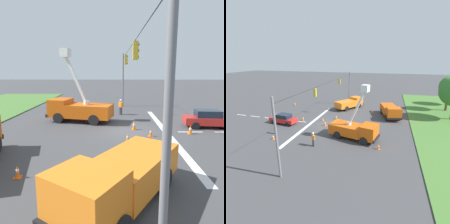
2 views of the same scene
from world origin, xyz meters
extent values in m
plane|color=#424244|center=(0.00, 0.00, 0.00)|extent=(200.00, 200.00, 0.00)
cube|color=silver|center=(0.00, -3.12, 0.00)|extent=(17.60, 0.50, 0.01)
cube|color=silver|center=(0.00, -5.12, 0.00)|extent=(0.20, 2.00, 0.01)
cylinder|color=slate|center=(-13.00, 0.00, 3.60)|extent=(0.20, 0.20, 7.20)
cylinder|color=slate|center=(13.00, 0.00, 3.60)|extent=(0.20, 0.20, 7.20)
cylinder|color=black|center=(0.00, 0.00, 6.60)|extent=(26.00, 0.03, 0.03)
cylinder|color=black|center=(-5.38, 0.00, 6.55)|extent=(0.02, 0.02, 0.10)
cube|color=gold|center=(-5.38, 0.00, 6.02)|extent=(0.32, 0.28, 0.96)
cylinder|color=black|center=(-5.38, -0.16, 6.34)|extent=(0.16, 0.05, 0.16)
cylinder|color=black|center=(-5.38, -0.16, 6.02)|extent=(0.16, 0.05, 0.16)
cylinder|color=green|center=(-5.38, -0.16, 5.70)|extent=(0.16, 0.05, 0.16)
cylinder|color=black|center=(5.08, 0.00, 6.55)|extent=(0.02, 0.02, 0.10)
cube|color=gold|center=(5.08, 0.00, 6.02)|extent=(0.32, 0.28, 0.96)
cylinder|color=black|center=(5.08, -0.16, 6.34)|extent=(0.16, 0.05, 0.16)
cylinder|color=green|center=(5.08, -0.16, 6.02)|extent=(0.16, 0.05, 0.16)
cylinder|color=black|center=(5.08, -0.16, 5.70)|extent=(0.16, 0.05, 0.16)
cube|color=#D6560F|center=(3.35, 3.53, 1.12)|extent=(3.32, 4.70, 1.24)
cube|color=#D6560F|center=(4.03, 6.50, 1.35)|extent=(2.68, 2.30, 1.69)
cube|color=#1E2838|center=(4.18, 7.13, 1.64)|extent=(2.03, 0.56, 0.76)
cube|color=black|center=(4.26, 7.47, 0.65)|extent=(2.40, 0.70, 0.30)
cylinder|color=black|center=(2.89, 6.51, 0.50)|extent=(0.50, 1.04, 1.00)
cylinder|color=black|center=(5.07, 6.01, 0.50)|extent=(0.50, 1.04, 1.00)
cylinder|color=black|center=(2.09, 3.04, 0.50)|extent=(0.50, 1.04, 1.00)
cylinder|color=black|center=(4.27, 2.54, 0.50)|extent=(0.50, 1.04, 1.00)
cylinder|color=silver|center=(3.42, 3.83, 1.92)|extent=(0.60, 0.60, 0.36)
cube|color=white|center=(3.65, 4.81, 4.05)|extent=(0.74, 2.24, 4.72)
cube|color=white|center=(3.87, 5.80, 6.62)|extent=(1.06, 0.98, 0.80)
cube|color=orange|center=(-9.07, 0.27, 1.10)|extent=(4.77, 4.18, 1.21)
cube|color=orange|center=(-11.61, 1.92, 1.31)|extent=(2.69, 2.77, 1.63)
cube|color=#1E2838|center=(-12.15, 2.27, 1.60)|extent=(1.11, 1.63, 0.73)
cylinder|color=black|center=(-10.85, 2.64, 0.50)|extent=(0.99, 0.78, 1.00)
cylinder|color=black|center=(-8.98, -1.00, 0.50)|extent=(0.99, 0.78, 1.00)
cylinder|color=black|center=(-7.87, 0.70, 0.50)|extent=(0.99, 0.78, 1.00)
cube|color=red|center=(1.49, -7.23, 0.64)|extent=(2.19, 4.46, 0.64)
cube|color=#192333|center=(1.51, -7.08, 1.26)|extent=(1.70, 2.21, 0.60)
cylinder|color=black|center=(2.21, -8.64, 0.32)|extent=(0.26, 0.66, 0.64)
cylinder|color=black|center=(2.49, -5.99, 0.32)|extent=(0.26, 0.66, 0.64)
cylinder|color=black|center=(0.77, -5.81, 0.32)|extent=(0.26, 0.66, 0.64)
cylinder|color=#383842|center=(7.11, 0.50, 0.42)|extent=(0.18, 0.18, 0.85)
cylinder|color=#383842|center=(6.97, 0.35, 0.42)|extent=(0.18, 0.18, 0.85)
cube|color=orange|center=(7.04, 0.43, 1.15)|extent=(0.45, 0.46, 0.60)
cube|color=silver|center=(7.04, 0.43, 1.15)|extent=(0.35, 0.36, 0.62)
cylinder|color=orange|center=(7.22, 0.62, 1.18)|extent=(0.11, 0.11, 0.55)
cylinder|color=orange|center=(6.85, 0.23, 1.18)|extent=(0.11, 0.11, 0.55)
sphere|color=tan|center=(7.04, 0.43, 1.58)|extent=(0.22, 0.22, 0.22)
sphere|color=white|center=(7.04, 0.43, 1.64)|extent=(0.26, 0.26, 0.26)
cube|color=orange|center=(-0.57, -4.91, 0.01)|extent=(0.36, 0.36, 0.03)
cone|color=orange|center=(-0.57, -4.91, 0.39)|extent=(0.29, 0.29, 0.73)
cylinder|color=white|center=(-0.57, -4.91, 0.43)|extent=(0.18, 0.18, 0.13)
cube|color=orange|center=(-1.27, -1.65, 0.01)|extent=(0.36, 0.36, 0.03)
cone|color=orange|center=(-1.27, -1.65, 0.33)|extent=(0.24, 0.24, 0.61)
cylinder|color=white|center=(-1.27, -1.65, 0.36)|extent=(0.15, 0.15, 0.11)
cube|color=orange|center=(-2.77, 0.19, 0.01)|extent=(0.36, 0.36, 0.03)
cone|color=orange|center=(-2.77, 0.19, 0.38)|extent=(0.28, 0.28, 0.70)
cylinder|color=white|center=(-2.77, 0.19, 0.42)|extent=(0.17, 0.17, 0.13)
cube|color=orange|center=(5.65, 7.83, 0.01)|extent=(0.36, 0.36, 0.03)
cone|color=orange|center=(5.65, 7.83, 0.37)|extent=(0.27, 0.27, 0.67)
cylinder|color=white|center=(5.65, 7.83, 0.40)|extent=(0.17, 0.17, 0.12)
cube|color=orange|center=(0.63, -0.54, 0.01)|extent=(0.36, 0.36, 0.03)
cone|color=orange|center=(0.63, -0.54, 0.42)|extent=(0.31, 0.31, 0.77)
cylinder|color=white|center=(0.63, -0.54, 0.46)|extent=(0.19, 0.19, 0.14)
cube|color=orange|center=(-7.90, 5.68, 0.01)|extent=(0.36, 0.36, 0.03)
cone|color=orange|center=(-7.90, 5.68, 0.33)|extent=(0.24, 0.24, 0.59)
cylinder|color=white|center=(-7.90, 5.68, 0.36)|extent=(0.15, 0.15, 0.11)
cube|color=orange|center=(6.88, -5.23, 0.01)|extent=(0.36, 0.36, 0.03)
cone|color=orange|center=(6.88, -5.23, 0.35)|extent=(0.26, 0.26, 0.64)
cylinder|color=white|center=(6.88, -5.23, 0.38)|extent=(0.16, 0.16, 0.12)
camera|label=1|loc=(-17.39, 1.09, 5.01)|focal=35.00mm
camera|label=2|loc=(23.95, 8.52, 9.97)|focal=28.00mm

